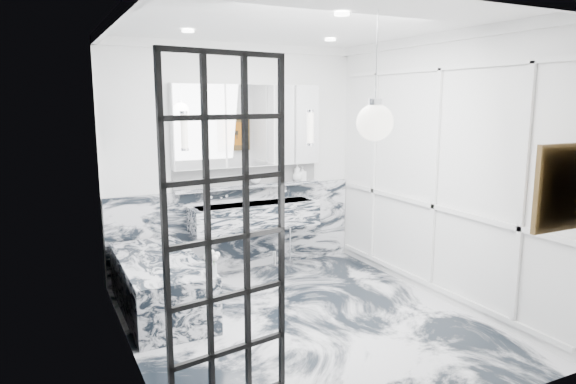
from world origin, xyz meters
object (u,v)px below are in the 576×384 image
crittall_door (228,239)px  mirror_cabinet (248,126)px  trough_sink (255,215)px  bathtub (160,285)px

crittall_door → mirror_cabinet: (1.26, 2.70, 0.61)m
crittall_door → mirror_cabinet: bearing=55.6°
mirror_cabinet → trough_sink: bearing=-90.0°
crittall_door → trough_sink: crittall_door is taller
crittall_door → bathtub: crittall_door is taller
crittall_door → bathtub: bearing=82.7°
crittall_door → trough_sink: (1.26, 2.53, -0.48)m
mirror_cabinet → crittall_door: bearing=-114.9°
crittall_door → bathtub: 2.09m
trough_sink → bathtub: 1.55m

